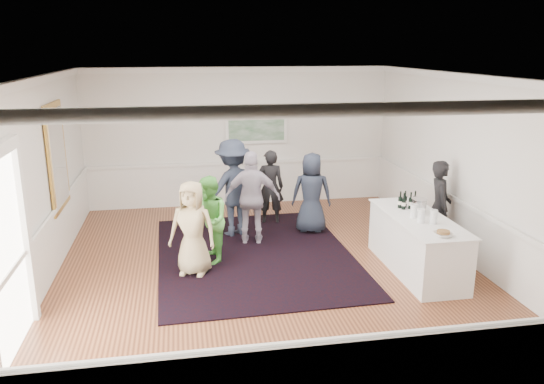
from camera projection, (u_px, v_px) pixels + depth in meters
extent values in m
plane|color=brown|center=(268.00, 270.00, 8.93)|extent=(8.00, 8.00, 0.00)
cube|color=white|center=(267.00, 76.00, 8.08)|extent=(7.00, 8.00, 0.02)
cube|color=white|center=(37.00, 187.00, 7.92)|extent=(0.02, 8.00, 3.20)
cube|color=white|center=(468.00, 169.00, 9.09)|extent=(0.02, 8.00, 3.20)
cube|color=white|center=(239.00, 137.00, 12.30)|extent=(7.00, 0.02, 3.20)
cube|color=white|center=(341.00, 283.00, 4.71)|extent=(7.00, 0.02, 3.20)
cube|color=gold|center=(57.00, 157.00, 9.11)|extent=(0.04, 1.25, 1.85)
cube|color=white|center=(59.00, 157.00, 9.12)|extent=(0.01, 1.05, 1.65)
cube|color=white|center=(26.00, 237.00, 7.01)|extent=(0.10, 0.14, 2.40)
cube|color=white|center=(4.00, 261.00, 6.23)|extent=(0.02, 1.50, 2.40)
cube|color=white|center=(256.00, 129.00, 12.27)|extent=(1.44, 0.05, 0.66)
cube|color=#235E2E|center=(257.00, 129.00, 12.24)|extent=(1.30, 0.01, 0.52)
cube|color=black|center=(255.00, 255.00, 9.55)|extent=(3.52, 4.56, 0.02)
cube|color=white|center=(417.00, 244.00, 8.79)|extent=(0.82, 2.26, 0.92)
cube|color=white|center=(419.00, 218.00, 8.67)|extent=(0.88, 2.32, 0.02)
imported|color=black|center=(439.00, 207.00, 9.55)|extent=(0.55, 0.70, 1.69)
imported|color=tan|center=(192.00, 228.00, 8.58)|extent=(0.89, 0.73, 1.57)
imported|color=#62CF52|center=(209.00, 220.00, 9.06)|extent=(0.70, 0.83, 1.53)
imported|color=#B5A9BD|center=(252.00, 198.00, 9.93)|extent=(1.10, 0.60, 1.78)
imported|color=#212837|center=(233.00, 188.00, 10.36)|extent=(1.42, 1.16, 1.92)
imported|color=black|center=(270.00, 187.00, 11.11)|extent=(0.62, 0.45, 1.57)
imported|color=#212837|center=(312.00, 193.00, 10.56)|extent=(0.89, 0.68, 1.62)
cylinder|color=#65A73B|center=(421.00, 215.00, 8.36)|extent=(0.12, 0.12, 0.24)
cylinder|color=#E04257|center=(434.00, 216.00, 8.31)|extent=(0.12, 0.12, 0.24)
cylinder|color=#68A33A|center=(414.00, 210.00, 8.61)|extent=(0.12, 0.12, 0.24)
cylinder|color=silver|center=(419.00, 206.00, 8.86)|extent=(0.26, 0.26, 0.25)
imported|color=white|center=(443.00, 234.00, 7.79)|extent=(0.28, 0.28, 0.07)
cylinder|color=olive|center=(443.00, 232.00, 7.79)|extent=(0.19, 0.19, 0.04)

